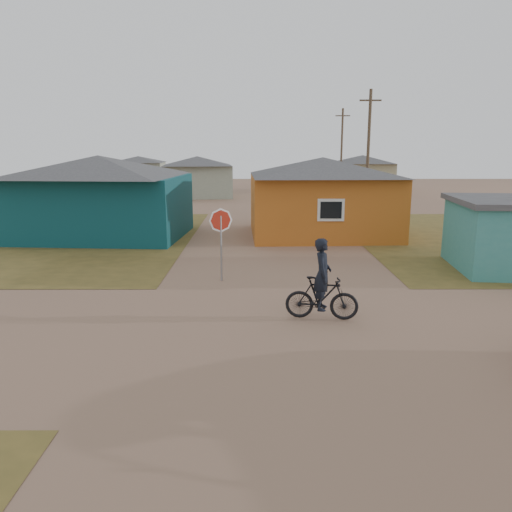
{
  "coord_description": "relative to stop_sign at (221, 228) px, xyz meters",
  "views": [
    {
      "loc": [
        -0.9,
        -11.11,
        4.39
      ],
      "look_at": [
        -0.86,
        3.0,
        1.3
      ],
      "focal_mm": 35.0,
      "sensor_mm": 36.0,
      "label": 1
    }
  ],
  "objects": [
    {
      "name": "ground",
      "position": [
        2.01,
        -5.09,
        -1.8
      ],
      "size": [
        120.0,
        120.0,
        0.0
      ],
      "primitive_type": "plane",
      "color": "#8A664F"
    },
    {
      "name": "house_teal",
      "position": [
        -6.49,
        8.41,
        0.26
      ],
      "size": [
        8.93,
        7.08,
        4.0
      ],
      "color": "#0B393F",
      "rests_on": "ground"
    },
    {
      "name": "house_yellow",
      "position": [
        4.51,
        8.91,
        0.21
      ],
      "size": [
        7.72,
        6.76,
        3.9
      ],
      "color": "#BD611D",
      "rests_on": "ground"
    },
    {
      "name": "house_pale_west",
      "position": [
        -3.99,
        28.91,
        0.06
      ],
      "size": [
        7.04,
        6.15,
        3.6
      ],
      "color": "gray",
      "rests_on": "ground"
    },
    {
      "name": "house_beige_east",
      "position": [
        12.01,
        34.91,
        0.06
      ],
      "size": [
        6.95,
        6.05,
        3.6
      ],
      "color": "tan",
      "rests_on": "ground"
    },
    {
      "name": "house_pale_north",
      "position": [
        -11.99,
        40.91,
        -0.04
      ],
      "size": [
        6.28,
        5.81,
        3.4
      ],
      "color": "gray",
      "rests_on": "ground"
    },
    {
      "name": "utility_pole_near",
      "position": [
        8.51,
        16.91,
        2.34
      ],
      "size": [
        1.4,
        0.2,
        8.0
      ],
      "color": "brown",
      "rests_on": "ground"
    },
    {
      "name": "utility_pole_far",
      "position": [
        9.51,
        32.91,
        2.34
      ],
      "size": [
        1.4,
        0.2,
        8.0
      ],
      "color": "brown",
      "rests_on": "ground"
    },
    {
      "name": "stop_sign",
      "position": [
        0.0,
        0.0,
        0.0
      ],
      "size": [
        0.8,
        0.06,
        2.44
      ],
      "color": "gray",
      "rests_on": "ground"
    },
    {
      "name": "cyclist",
      "position": [
        2.85,
        -3.83,
        -1.02
      ],
      "size": [
        1.95,
        0.82,
        2.14
      ],
      "color": "black",
      "rests_on": "ground"
    }
  ]
}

